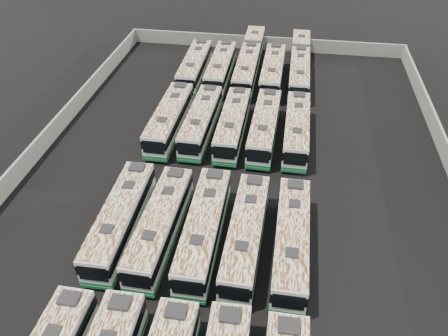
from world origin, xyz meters
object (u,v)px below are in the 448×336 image
Objects in this scene: bus_midfront_right at (246,234)px; bus_back_right at (273,72)px; bus_midfront_left at (160,225)px; bus_back_center at (250,60)px; bus_midfront_far_left at (121,219)px; bus_midback_right at (264,126)px; bus_midfront_far_right at (291,240)px; bus_midback_far_left at (170,119)px; bus_back_far_right at (300,64)px; bus_back_left at (221,68)px; bus_midback_far_right at (297,129)px; bus_midback_center at (233,124)px; bus_midfront_center at (204,228)px; bus_back_far_left at (195,67)px; bus_midback_left at (201,121)px.

bus_back_right is (0.03, 32.03, 0.06)m from bus_midfront_right.
bus_midfront_left is 35.75m from bus_back_center.
bus_midfront_left is at bearing -3.45° from bus_midfront_far_left.
bus_midfront_far_right is at bearing -76.51° from bus_midback_right.
bus_midfront_right is at bearing 1.80° from bus_midfront_left.
bus_midfront_left is 17.66m from bus_midback_far_left.
bus_midfront_right is at bearing -56.43° from bus_midback_far_left.
bus_midback_far_left is at bearing 103.45° from bus_midfront_left.
bus_back_far_right reaches higher than bus_midfront_right.
bus_back_left is (3.65, 31.97, 0.03)m from bus_midfront_far_left.
bus_midfront_far_left is 0.99× the size of bus_midback_right.
bus_back_left is at bearing 127.90° from bus_midback_far_right.
bus_midback_far_right is (7.43, 0.08, -0.00)m from bus_midback_center.
bus_midback_center is at bearing 89.60° from bus_midfront_center.
bus_midfront_left is 17.82m from bus_midback_center.
bus_midfront_left is 0.63× the size of bus_back_center.
bus_midback_center is (0.04, 17.26, -0.04)m from bus_midfront_center.
bus_back_left is 11.78m from bus_back_far_right.
bus_midback_far_left is 1.00× the size of bus_back_left.
bus_midfront_far_left is at bearing -108.75° from bus_back_right.
bus_midfront_center is 32.72m from bus_back_far_left.
bus_midfront_right is at bearing -89.51° from bus_back_right.
bus_midback_far_left reaches higher than bus_back_left.
bus_back_center is (3.74, 18.08, 0.05)m from bus_midback_left.
bus_midfront_center is 18.88m from bus_midback_far_right.
bus_back_center reaches higher than bus_midback_center.
bus_back_left is (3.78, 0.18, -0.01)m from bus_back_far_left.
bus_midback_far_right is (-0.04, 17.49, -0.02)m from bus_midfront_far_right.
bus_midfront_center is 0.64× the size of bus_back_center.
bus_midfront_right is (3.64, -0.08, -0.05)m from bus_midfront_center.
bus_midfront_right is at bearing -78.00° from bus_midback_center.
bus_midback_center is at bearing -75.50° from bus_back_left.
bus_midfront_far_right is 0.65× the size of bus_back_far_right.
bus_midfront_right is at bearing -1.41° from bus_midfront_far_left.
bus_midback_far_right is (14.96, 17.30, -0.02)m from bus_midfront_far_left.
bus_midfront_center is at bearing -76.68° from bus_midback_left.
bus_midback_right is 18.47m from bus_back_far_left.
bus_midfront_far_left reaches higher than bus_midfront_left.
bus_back_far_left is 11.30m from bus_back_right.
bus_midfront_left is at bearing -89.18° from bus_midback_left.
bus_midfront_left is at bearing -96.14° from bus_back_center.
bus_midfront_right is 0.99× the size of bus_midfront_far_right.
bus_midback_left is 0.97× the size of bus_back_right.
bus_midback_left is at bearing 3.51° from bus_midback_far_left.
bus_midfront_center and bus_back_left have the same top height.
bus_back_far_left is at bearing 90.95° from bus_midback_far_left.
bus_midfront_far_left is at bearing -96.78° from bus_back_left.
bus_midfront_far_left is at bearing -130.59° from bus_midback_far_right.
bus_back_right is at bearing 83.18° from bus_midfront_center.
bus_midback_center is (3.81, -0.07, 0.00)m from bus_midback_left.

